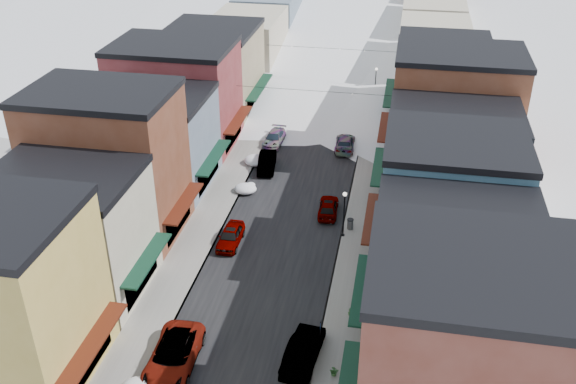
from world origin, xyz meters
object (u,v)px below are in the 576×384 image
at_px(trash_can, 350,224).
at_px(streetlamp_near, 344,209).
at_px(car_dark_hatch, 267,162).
at_px(car_green_sedan, 303,351).
at_px(car_white_suv, 173,356).
at_px(car_silver_sedan, 231,236).

distance_m(trash_can, streetlamp_near, 2.46).
bearing_deg(car_dark_hatch, car_green_sedan, -80.14).
relative_size(car_white_suv, trash_can, 6.55).
distance_m(car_white_suv, car_silver_sedan, 14.04).
distance_m(car_dark_hatch, streetlamp_near, 14.17).
distance_m(car_silver_sedan, streetlamp_near, 9.53).
bearing_deg(car_silver_sedan, car_white_suv, -89.77).
bearing_deg(car_dark_hatch, car_silver_sedan, -97.67).
bearing_deg(car_white_suv, car_dark_hatch, 87.66).
height_order(car_silver_sedan, streetlamp_near, streetlamp_near).
relative_size(car_white_suv, car_dark_hatch, 1.32).
bearing_deg(car_dark_hatch, car_white_suv, -97.31).
relative_size(car_green_sedan, trash_can, 5.47).
distance_m(car_white_suv, trash_can, 20.13).
height_order(trash_can, streetlamp_near, streetlamp_near).
bearing_deg(car_green_sedan, streetlamp_near, -87.73).
bearing_deg(streetlamp_near, trash_can, 67.38).
distance_m(car_silver_sedan, trash_can, 10.14).
bearing_deg(car_white_suv, streetlamp_near, 59.79).
distance_m(car_dark_hatch, trash_can, 13.49).
bearing_deg(streetlamp_near, car_white_suv, -117.83).
bearing_deg(car_green_sedan, trash_can, -89.19).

